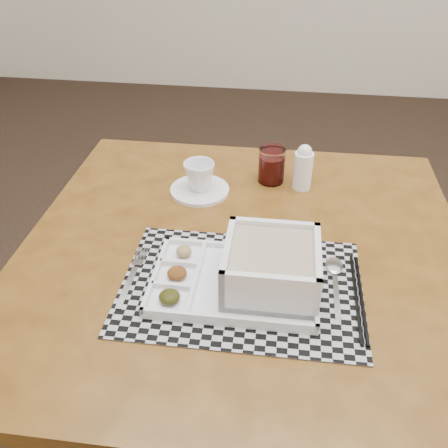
% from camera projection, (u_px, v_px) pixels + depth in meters
% --- Properties ---
extents(floor, '(5.00, 5.00, 0.00)m').
position_uv_depth(floor, '(296.00, 331.00, 1.84)').
color(floor, black).
rests_on(floor, ground).
extents(dining_table, '(0.97, 0.97, 0.72)m').
position_uv_depth(dining_table, '(242.00, 273.00, 1.12)').
color(dining_table, '#502F0E').
rests_on(dining_table, ground).
extents(placemat, '(0.47, 0.34, 0.00)m').
position_uv_depth(placemat, '(241.00, 286.00, 0.98)').
color(placemat, '#A5A5AC').
rests_on(placemat, dining_table).
extents(serving_tray, '(0.32, 0.22, 0.10)m').
position_uv_depth(serving_tray, '(261.00, 272.00, 0.95)').
color(serving_tray, white).
rests_on(serving_tray, placemat).
extents(fork, '(0.02, 0.19, 0.00)m').
position_uv_depth(fork, '(133.00, 275.00, 1.00)').
color(fork, silver).
rests_on(fork, placemat).
extents(spoon, '(0.04, 0.18, 0.01)m').
position_uv_depth(spoon, '(334.00, 270.00, 1.01)').
color(spoon, silver).
rests_on(spoon, placemat).
extents(chopsticks, '(0.02, 0.24, 0.01)m').
position_uv_depth(chopsticks, '(359.00, 297.00, 0.94)').
color(chopsticks, black).
rests_on(chopsticks, placemat).
extents(saucer, '(0.15, 0.15, 0.01)m').
position_uv_depth(saucer, '(200.00, 190.00, 1.26)').
color(saucer, white).
rests_on(saucer, dining_table).
extents(cup, '(0.08, 0.08, 0.07)m').
position_uv_depth(cup, '(199.00, 176.00, 1.24)').
color(cup, white).
rests_on(cup, saucer).
extents(juice_glass, '(0.07, 0.07, 0.09)m').
position_uv_depth(juice_glass, '(272.00, 167.00, 1.29)').
color(juice_glass, white).
rests_on(juice_glass, dining_table).
extents(creamer_bottle, '(0.05, 0.05, 0.12)m').
position_uv_depth(creamer_bottle, '(303.00, 168.00, 1.25)').
color(creamer_bottle, white).
rests_on(creamer_bottle, dining_table).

